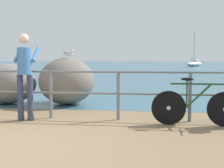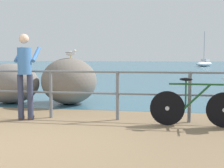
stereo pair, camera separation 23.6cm
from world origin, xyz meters
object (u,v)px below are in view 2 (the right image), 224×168
object	(u,v)px
breakwater_boulder_main	(69,81)
seagull	(71,53)
person_at_railing	(25,72)
breakwater_boulder_left	(10,83)
sailboat	(204,63)
bicycle	(204,102)

from	to	relation	value
breakwater_boulder_main	seagull	size ratio (longest dim) A/B	4.58
person_at_railing	breakwater_boulder_left	xyz separation A→B (m)	(-1.45, 2.05, -0.43)
breakwater_boulder_main	breakwater_boulder_left	bearing A→B (deg)	-176.26
person_at_railing	breakwater_boulder_main	size ratio (longest dim) A/B	1.13
person_at_railing	seagull	bearing A→B (deg)	-17.13
seagull	sailboat	xyz separation A→B (m)	(8.70, 35.61, -1.00)
seagull	person_at_railing	bearing A→B (deg)	-109.73
bicycle	seagull	world-z (taller)	seagull
seagull	breakwater_boulder_left	bearing A→B (deg)	171.00
breakwater_boulder_left	bicycle	bearing A→B (deg)	-22.96
breakwater_boulder_left	seagull	xyz separation A→B (m)	(1.78, 0.05, 0.86)
person_at_railing	sailboat	distance (m)	38.79
person_at_railing	breakwater_boulder_main	world-z (taller)	person_at_railing
seagull	bicycle	bearing A→B (deg)	-44.68
breakwater_boulder_left	sailboat	world-z (taller)	sailboat
person_at_railing	sailboat	size ratio (longest dim) A/B	0.36
bicycle	breakwater_boulder_main	size ratio (longest dim) A/B	1.08
person_at_railing	sailboat	xyz separation A→B (m)	(9.04, 37.72, -0.57)
bicycle	sailboat	distance (m)	38.18
sailboat	seagull	bearing A→B (deg)	18.21
seagull	sailboat	size ratio (longest dim) A/B	0.07
breakwater_boulder_left	sailboat	xyz separation A→B (m)	(10.48, 35.66, -0.14)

